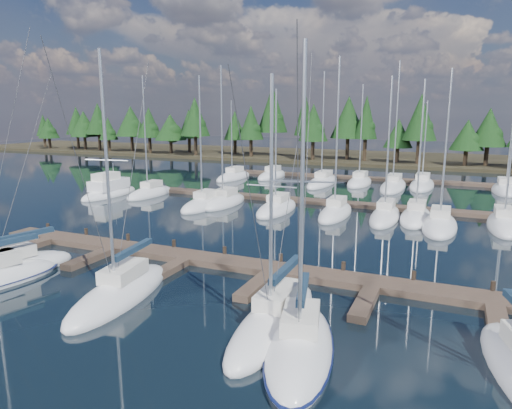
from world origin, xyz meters
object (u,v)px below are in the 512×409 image
at_px(front_sailboat_4, 300,346).
at_px(front_sailboat_3, 274,320).
at_px(front_sailboat_2, 120,293).
at_px(main_dock, 271,272).
at_px(front_sailboat_0, 3,272).
at_px(motor_yacht_left, 109,191).

bearing_deg(front_sailboat_4, front_sailboat_3, 135.31).
distance_m(front_sailboat_3, front_sailboat_4, 2.55).
bearing_deg(front_sailboat_2, main_dock, 46.04).
distance_m(front_sailboat_2, front_sailboat_3, 8.66).
xyz_separation_m(front_sailboat_0, front_sailboat_4, (19.17, -1.36, 0.00)).
bearing_deg(motor_yacht_left, front_sailboat_2, -47.93).
relative_size(front_sailboat_2, motor_yacht_left, 1.47).
distance_m(front_sailboat_0, front_sailboat_4, 19.22).
relative_size(main_dock, motor_yacht_left, 4.81).
xyz_separation_m(front_sailboat_2, front_sailboat_4, (10.47, -1.55, -0.01)).
relative_size(main_dock, front_sailboat_2, 3.28).
distance_m(main_dock, front_sailboat_2, 8.76).
bearing_deg(front_sailboat_4, front_sailboat_2, 171.55).
bearing_deg(main_dock, front_sailboat_0, -156.26).
bearing_deg(main_dock, motor_yacht_left, 147.61).
distance_m(front_sailboat_3, motor_yacht_left, 38.25).
bearing_deg(front_sailboat_3, main_dock, 112.98).
height_order(main_dock, motor_yacht_left, motor_yacht_left).
relative_size(front_sailboat_2, front_sailboat_3, 1.12).
distance_m(main_dock, front_sailboat_0, 16.15).
height_order(front_sailboat_0, motor_yacht_left, front_sailboat_0).
bearing_deg(front_sailboat_3, front_sailboat_0, -178.58).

